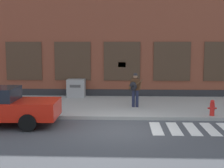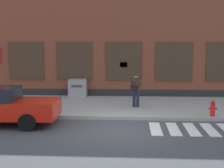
# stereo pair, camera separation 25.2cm
# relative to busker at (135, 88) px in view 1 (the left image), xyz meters

# --- Properties ---
(ground_plane) EXTENTS (160.00, 160.00, 0.00)m
(ground_plane) POSITION_rel_busker_xyz_m (-0.68, -3.62, -1.10)
(ground_plane) COLOR #424449
(sidewalk) EXTENTS (28.00, 5.46, 0.15)m
(sidewalk) POSITION_rel_busker_xyz_m (-0.68, 0.61, -1.03)
(sidewalk) COLOR #9E9E99
(sidewalk) RESTS_ON ground
(building_backdrop) EXTENTS (28.00, 4.06, 7.83)m
(building_backdrop) POSITION_rel_busker_xyz_m (-0.68, 5.34, 2.80)
(building_backdrop) COLOR brown
(building_backdrop) RESTS_ON ground
(crosswalk) EXTENTS (5.20, 1.90, 0.01)m
(crosswalk) POSITION_rel_busker_xyz_m (3.11, -3.42, -1.10)
(crosswalk) COLOR silver
(crosswalk) RESTS_ON ground
(busker) EXTENTS (0.72, 0.59, 1.67)m
(busker) POSITION_rel_busker_xyz_m (0.00, 0.00, 0.00)
(busker) COLOR #1E233D
(busker) RESTS_ON sidewalk
(utility_box) EXTENTS (1.04, 0.71, 1.04)m
(utility_box) POSITION_rel_busker_xyz_m (-3.37, 2.89, -0.43)
(utility_box) COLOR #9E9E9E
(utility_box) RESTS_ON sidewalk
(fire_hydrant) EXTENTS (0.38, 0.20, 0.70)m
(fire_hydrant) POSITION_rel_busker_xyz_m (3.28, -1.77, -0.61)
(fire_hydrant) COLOR red
(fire_hydrant) RESTS_ON sidewalk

